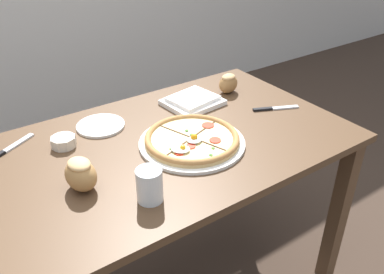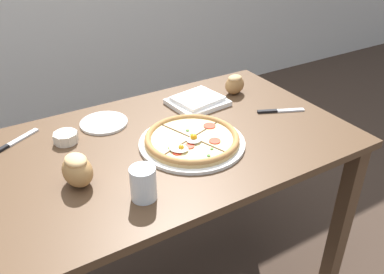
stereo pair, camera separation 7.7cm
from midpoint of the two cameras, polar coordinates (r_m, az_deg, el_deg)
The scene contains 10 objects.
dining_table at distance 1.53m, azimuth -2.09°, elevation -4.05°, with size 1.35×0.81×0.77m.
pizza at distance 1.44m, azimuth 1.54°, elevation -0.42°, with size 0.38×0.38×0.05m.
ramekin_bowl at distance 1.51m, azimuth -15.92°, elevation -0.06°, with size 0.09×0.09×0.04m.
napkin_folded at distance 1.72m, azimuth 2.08°, elevation 5.05°, with size 0.24×0.21×0.04m.
bread_piece_near at distance 1.82m, azimuth 7.23°, elevation 7.37°, with size 0.11×0.09×0.09m.
bread_piece_mid at distance 1.26m, azimuth -14.13°, elevation -4.49°, with size 0.10×0.13×0.10m.
knife_main at distance 1.56m, azimuth -22.72°, elevation -0.88°, with size 0.21×0.13×0.01m.
knife_spare at distance 1.71m, azimuth 13.54°, elevation 3.59°, with size 0.19×0.10×0.01m.
water_glass at distance 1.18m, azimuth -4.97°, elevation -6.77°, with size 0.08×0.08×0.10m.
side_saucer at distance 1.60m, azimuth -10.91°, elevation 1.95°, with size 0.18×0.18×0.01m.
Camera 2 is at (-0.56, -1.12, 1.53)m, focal length 38.00 mm.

